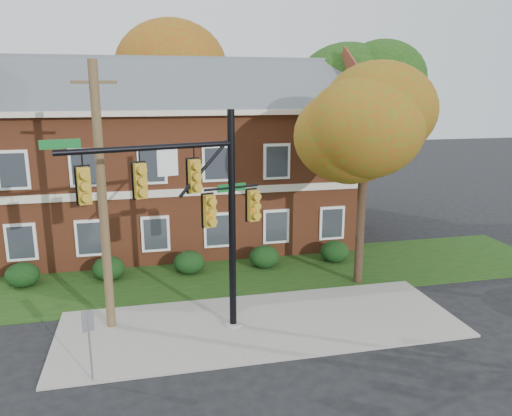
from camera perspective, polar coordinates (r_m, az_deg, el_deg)
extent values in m
plane|color=black|center=(17.28, 1.41, -14.70)|extent=(120.00, 120.00, 0.00)
cube|color=gray|center=(18.12, 0.62, -13.13)|extent=(14.00, 5.00, 0.08)
cube|color=#193811|center=(22.61, -2.35, -7.64)|extent=(30.00, 6.00, 0.04)
cube|color=brown|center=(27.22, -8.90, 3.44)|extent=(18.00, 8.00, 7.00)
cube|color=beige|center=(26.84, -9.18, 11.08)|extent=(18.80, 8.80, 0.24)
cube|color=beige|center=(23.27, -8.18, 1.78)|extent=(18.00, 0.12, 0.35)
ellipsoid|color=black|center=(23.36, -25.14, -6.93)|extent=(1.40, 1.26, 1.05)
ellipsoid|color=black|center=(22.84, -16.49, -6.64)|extent=(1.40, 1.26, 1.05)
ellipsoid|color=black|center=(22.84, -7.66, -6.18)|extent=(1.40, 1.26, 1.05)
ellipsoid|color=black|center=(23.38, 0.95, -5.59)|extent=(1.40, 1.26, 1.05)
ellipsoid|color=black|center=(24.41, 8.99, -4.93)|extent=(1.40, 1.26, 1.05)
cylinder|color=black|center=(21.37, 11.88, -1.12)|extent=(0.36, 0.36, 5.76)
ellipsoid|color=#AB360E|center=(20.78, 12.36, 8.53)|extent=(4.25, 4.25, 3.60)
ellipsoid|color=#AB360E|center=(20.68, 14.48, 10.07)|extent=(3.50, 3.50, 3.00)
cylinder|color=black|center=(30.91, 11.80, 4.54)|extent=(0.36, 0.36, 7.04)
ellipsoid|color=#11380F|center=(30.56, 12.20, 12.72)|extent=(5.95, 5.95, 5.04)
ellipsoid|color=#11380F|center=(30.47, 14.22, 13.74)|extent=(4.90, 4.90, 4.20)
cylinder|color=black|center=(35.14, -8.24, 6.26)|extent=(0.36, 0.36, 7.68)
ellipsoid|color=#B7260F|center=(34.87, -8.51, 14.10)|extent=(6.46, 6.46, 5.47)
ellipsoid|color=#B7260F|center=(34.41, -6.83, 15.16)|extent=(5.32, 5.32, 4.56)
cylinder|color=gray|center=(17.97, -2.62, -13.22)|extent=(0.60, 0.60, 0.17)
cylinder|color=black|center=(16.65, -2.75, -1.83)|extent=(0.29, 0.29, 7.53)
cylinder|color=black|center=(15.18, -12.09, 6.74)|extent=(5.22, 1.64, 0.17)
cylinder|color=black|center=(16.37, -2.80, 2.35)|extent=(1.89, 0.61, 0.09)
cube|color=#AF861C|center=(14.88, -19.05, 2.40)|extent=(0.54, 0.44, 1.25)
cube|color=#AF861C|center=(15.23, -13.07, 3.03)|extent=(0.54, 0.44, 1.25)
cube|color=#AF861C|center=(15.77, -7.05, 3.62)|extent=(0.54, 0.44, 1.25)
cube|color=silver|center=(15.40, -10.08, 5.11)|extent=(0.63, 0.22, 0.81)
cube|color=#0B591E|center=(14.64, -21.49, 6.81)|extent=(1.05, 0.34, 0.26)
cube|color=#AF861C|center=(16.19, -5.34, -0.35)|extent=(0.54, 0.44, 1.25)
cube|color=#AF861C|center=(16.87, -0.31, 0.27)|extent=(0.54, 0.44, 1.25)
cube|color=#0B591E|center=(16.37, -2.80, 2.35)|extent=(0.99, 0.32, 0.25)
cylinder|color=brown|center=(17.20, -17.13, 0.70)|extent=(0.33, 0.33, 9.06)
cube|color=brown|center=(16.82, -18.05, 13.51)|extent=(1.41, 0.21, 0.10)
cylinder|color=slate|center=(15.18, -18.43, -14.91)|extent=(0.08, 0.08, 2.23)
cube|color=slate|center=(14.82, -18.66, -12.15)|extent=(0.32, 0.13, 0.63)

